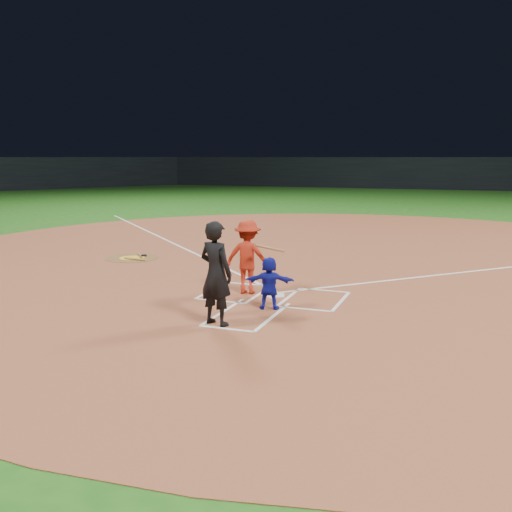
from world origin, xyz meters
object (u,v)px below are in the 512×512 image
(umpire, at_px, (216,273))
(batter_at_plate, at_px, (248,257))
(home_plate, at_px, (274,295))
(on_deck_circle, at_px, (132,258))
(catcher, at_px, (269,283))

(umpire, relative_size, batter_at_plate, 1.15)
(home_plate, bearing_deg, on_deck_circle, -28.41)
(batter_at_plate, bearing_deg, catcher, -51.44)
(umpire, xyz_separation_m, batter_at_plate, (-0.36, 2.63, -0.13))
(catcher, xyz_separation_m, umpire, (-0.58, -1.44, 0.44))
(on_deck_circle, height_order, umpire, umpire)
(umpire, bearing_deg, on_deck_circle, -28.42)
(on_deck_circle, bearing_deg, home_plate, -28.41)
(catcher, bearing_deg, umpire, 54.23)
(home_plate, relative_size, catcher, 0.53)
(home_plate, height_order, catcher, catcher)
(on_deck_circle, distance_m, batter_at_plate, 6.13)
(on_deck_circle, xyz_separation_m, umpire, (5.56, -5.77, 1.00))
(home_plate, distance_m, on_deck_circle, 6.67)
(home_plate, height_order, umpire, umpire)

